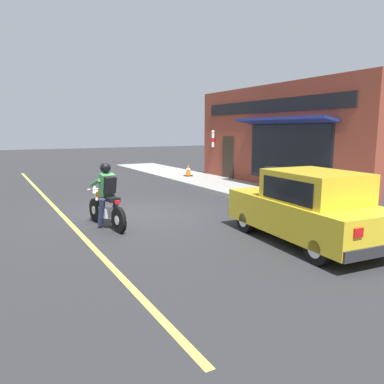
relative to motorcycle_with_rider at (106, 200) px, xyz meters
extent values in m
plane|color=#2B2B2D|center=(1.05, 0.81, -0.68)|extent=(80.00, 80.00, 0.00)
cube|color=#9E9B93|center=(6.29, 3.81, -0.61)|extent=(2.60, 22.00, 0.14)
cube|color=#D1C64C|center=(-0.75, 3.81, -0.67)|extent=(0.12, 19.80, 0.01)
cube|color=brown|center=(7.84, 2.97, 1.42)|extent=(0.50, 9.84, 4.20)
cube|color=black|center=(7.57, 1.74, 0.87)|extent=(0.04, 4.13, 2.10)
cube|color=black|center=(7.59, 1.74, 0.87)|extent=(0.02, 4.33, 2.20)
cube|color=#2D2319|center=(7.57, 5.67, 0.37)|extent=(0.04, 0.90, 2.10)
cube|color=navy|center=(7.24, 1.74, 2.07)|extent=(0.81, 4.72, 0.24)
cube|color=black|center=(7.56, 2.97, 2.67)|extent=(0.06, 8.36, 0.50)
cylinder|color=white|center=(7.49, 6.90, 1.22)|extent=(0.14, 0.14, 0.70)
cylinder|color=red|center=(7.49, 6.90, 1.22)|extent=(0.15, 0.15, 0.20)
sphere|color=silver|center=(7.49, 6.90, 1.62)|extent=(0.16, 0.16, 0.16)
cylinder|color=black|center=(-0.10, 0.72, -0.37)|extent=(0.18, 0.63, 0.62)
cylinder|color=silver|center=(-0.10, 0.72, -0.37)|extent=(0.15, 0.23, 0.22)
cylinder|color=black|center=(0.09, -0.67, -0.37)|extent=(0.18, 0.63, 0.62)
cylinder|color=silver|center=(0.09, -0.67, -0.37)|extent=(0.15, 0.23, 0.22)
cube|color=silver|center=(0.00, -0.03, -0.29)|extent=(0.33, 0.43, 0.24)
ellipsoid|color=orange|center=(-0.03, 0.22, 0.12)|extent=(0.37, 0.55, 0.24)
cube|color=black|center=(0.03, -0.26, 0.08)|extent=(0.33, 0.59, 0.10)
cylinder|color=silver|center=(-0.08, 0.62, -0.05)|extent=(0.11, 0.33, 0.68)
cylinder|color=silver|center=(-0.07, 0.50, 0.23)|extent=(0.56, 0.11, 0.04)
sphere|color=silver|center=(-0.09, 0.67, 0.11)|extent=(0.16, 0.16, 0.16)
cylinder|color=silver|center=(0.21, -0.40, -0.39)|extent=(0.15, 0.56, 0.08)
cube|color=red|center=(0.08, -0.62, 0.05)|extent=(0.13, 0.08, 0.08)
cylinder|color=#282D4C|center=(-0.17, -0.12, -0.25)|extent=(0.18, 0.37, 0.71)
cylinder|color=#282D4C|center=(0.19, -0.07, -0.25)|extent=(0.18, 0.37, 0.71)
cube|color=#387F42|center=(0.01, -0.08, 0.40)|extent=(0.38, 0.37, 0.57)
cylinder|color=#387F42|center=(-0.22, 0.13, 0.44)|extent=(0.16, 0.53, 0.26)
cylinder|color=#387F42|center=(0.18, 0.19, 0.44)|extent=(0.16, 0.53, 0.26)
sphere|color=black|center=(0.00, -0.02, 0.81)|extent=(0.26, 0.26, 0.26)
cube|color=black|center=(0.03, -0.24, 0.42)|extent=(0.31, 0.27, 0.42)
cylinder|color=black|center=(2.75, -2.08, -0.38)|extent=(0.23, 0.61, 0.60)
cylinder|color=silver|center=(2.75, -2.08, -0.38)|extent=(0.23, 0.35, 0.33)
cylinder|color=black|center=(4.19, -2.20, -0.38)|extent=(0.23, 0.61, 0.60)
cylinder|color=silver|center=(4.19, -2.20, -0.38)|extent=(0.23, 0.35, 0.33)
cylinder|color=black|center=(2.54, -4.47, -0.38)|extent=(0.23, 0.61, 0.60)
cylinder|color=silver|center=(2.54, -4.47, -0.38)|extent=(0.23, 0.35, 0.33)
cylinder|color=black|center=(3.98, -4.59, -0.38)|extent=(0.23, 0.61, 0.60)
cylinder|color=silver|center=(3.98, -4.59, -0.38)|extent=(0.23, 0.35, 0.33)
cube|color=gold|center=(3.36, -3.33, -0.08)|extent=(1.95, 3.83, 0.70)
cube|color=gold|center=(3.34, -3.58, 0.56)|extent=(1.60, 2.02, 0.66)
cube|color=black|center=(3.42, -2.72, 0.51)|extent=(1.35, 0.46, 0.51)
cube|color=black|center=(2.62, -3.52, 0.54)|extent=(0.16, 1.52, 0.46)
cube|color=black|center=(4.07, -3.64, 0.54)|extent=(0.16, 1.52, 0.46)
cube|color=silver|center=(3.02, -1.44, 0.04)|extent=(0.24, 0.06, 0.14)
cube|color=red|center=(2.70, -5.14, 0.06)|extent=(0.20, 0.06, 0.16)
cube|color=silver|center=(4.03, -1.52, 0.04)|extent=(0.24, 0.06, 0.14)
cube|color=#28282B|center=(3.52, -1.51, -0.33)|extent=(1.61, 0.26, 0.20)
cube|color=#28282B|center=(3.21, -5.16, -0.33)|extent=(1.61, 0.26, 0.20)
cylinder|color=#23512D|center=(6.18, 0.97, -0.09)|extent=(0.52, 0.52, 0.90)
cylinder|color=black|center=(6.18, 0.97, 0.40)|extent=(0.56, 0.56, 0.08)
cube|color=black|center=(6.22, 7.15, -0.52)|extent=(0.36, 0.36, 0.04)
cone|color=orange|center=(6.22, 7.15, -0.22)|extent=(0.28, 0.28, 0.56)
cylinder|color=white|center=(6.22, 7.15, -0.20)|extent=(0.20, 0.20, 0.08)
camera|label=1|loc=(-2.59, -9.00, 1.74)|focal=35.00mm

